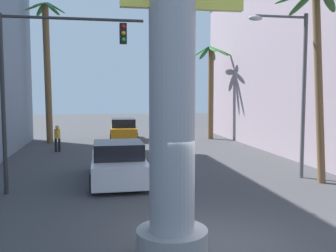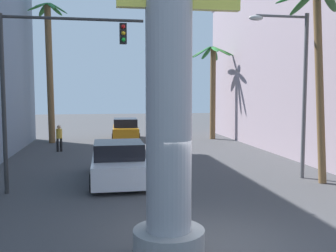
{
  "view_description": "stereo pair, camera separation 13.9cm",
  "coord_description": "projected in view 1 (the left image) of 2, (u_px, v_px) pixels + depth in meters",
  "views": [
    {
      "loc": [
        -2.5,
        -7.88,
        3.4
      ],
      "look_at": [
        0.0,
        5.36,
        2.23
      ],
      "focal_mm": 40.0,
      "sensor_mm": 36.0,
      "label": 1
    },
    {
      "loc": [
        -2.37,
        -7.9,
        3.4
      ],
      "look_at": [
        0.0,
        5.36,
        2.23
      ],
      "focal_mm": 40.0,
      "sensor_mm": 36.0,
      "label": 2
    }
  ],
  "objects": [
    {
      "name": "traffic_light_mast",
      "position": [
        47.0,
        69.0,
        12.58
      ],
      "size": [
        4.77,
        0.32,
        6.02
      ],
      "color": "#333333",
      "rests_on": "ground"
    },
    {
      "name": "palm_tree_far_right",
      "position": [
        210.0,
        81.0,
        27.79
      ],
      "size": [
        3.35,
        3.42,
        6.93
      ],
      "color": "brown",
      "rests_on": "ground"
    },
    {
      "name": "car_far",
      "position": [
        123.0,
        130.0,
        27.57
      ],
      "size": [
        2.1,
        4.36,
        1.56
      ],
      "color": "black",
      "rests_on": "ground"
    },
    {
      "name": "ground_plane",
      "position": [
        150.0,
        163.0,
        18.26
      ],
      "size": [
        90.21,
        90.21,
        0.0
      ],
      "primitive_type": "plane",
      "color": "#424244"
    },
    {
      "name": "street_lamp",
      "position": [
        295.0,
        79.0,
        14.74
      ],
      "size": [
        2.47,
        0.28,
        6.51
      ],
      "color": "#59595E",
      "rests_on": "ground"
    },
    {
      "name": "palm_tree_far_left",
      "position": [
        47.0,
        63.0,
        25.27
      ],
      "size": [
        2.72,
        2.54,
        9.51
      ],
      "color": "brown",
      "rests_on": "ground"
    },
    {
      "name": "neon_sign_pole",
      "position": [
        172.0,
        47.0,
        7.14
      ],
      "size": [
        2.7,
        1.43,
        10.09
      ],
      "color": "#9E9EA3",
      "rests_on": "ground"
    },
    {
      "name": "palm_tree_near_right",
      "position": [
        320.0,
        46.0,
        13.83
      ],
      "size": [
        3.26,
        3.14,
        7.39
      ],
      "color": "brown",
      "rests_on": "ground"
    },
    {
      "name": "pedestrian_far_left",
      "position": [
        57.0,
        136.0,
        21.77
      ],
      "size": [
        0.43,
        0.43,
        1.56
      ],
      "color": "black",
      "rests_on": "ground"
    },
    {
      "name": "car_lead",
      "position": [
        118.0,
        163.0,
        14.57
      ],
      "size": [
        2.12,
        4.85,
        1.56
      ],
      "color": "black",
      "rests_on": "ground"
    }
  ]
}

